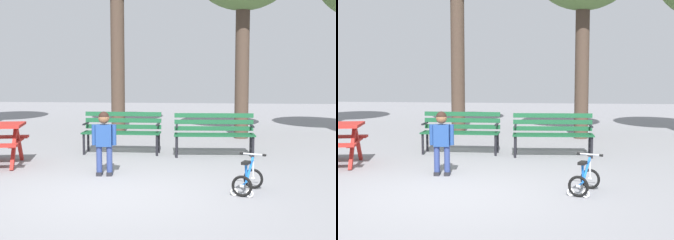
% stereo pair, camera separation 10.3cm
% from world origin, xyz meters
% --- Properties ---
extents(ground, '(36.00, 36.00, 0.00)m').
position_xyz_m(ground, '(0.00, 0.00, 0.00)').
color(ground, gray).
extents(park_bench_far_left, '(1.60, 0.46, 0.85)m').
position_xyz_m(park_bench_far_left, '(-0.46, 3.36, 0.51)').
color(park_bench_far_left, '#144728').
rests_on(park_bench_far_left, ground).
extents(park_bench_left, '(1.62, 0.55, 0.85)m').
position_xyz_m(park_bench_left, '(1.44, 3.22, 0.51)').
color(park_bench_left, '#144728').
rests_on(park_bench_left, ground).
extents(child_standing, '(0.40, 0.18, 1.06)m').
position_xyz_m(child_standing, '(-0.37, 1.21, 0.62)').
color(child_standing, navy).
rests_on(child_standing, ground).
extents(kids_bicycle, '(0.52, 0.63, 0.54)m').
position_xyz_m(kids_bicycle, '(1.91, 0.27, 0.20)').
color(kids_bicycle, black).
rests_on(kids_bicycle, ground).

